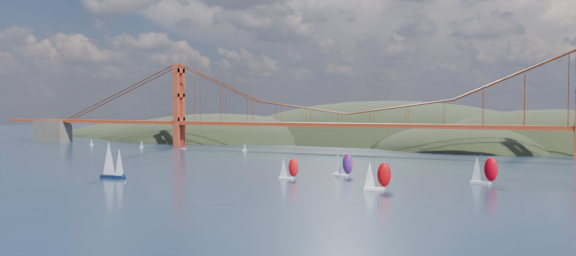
% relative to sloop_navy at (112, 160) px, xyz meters
% --- Properties ---
extents(ground, '(1200.00, 1200.00, 0.00)m').
position_rel_sloop_navy_xyz_m(ground, '(37.58, -27.31, -6.68)').
color(ground, black).
rests_on(ground, ground).
extents(headlands, '(725.00, 225.00, 96.00)m').
position_rel_sloop_navy_xyz_m(headlands, '(82.53, 250.98, -19.14)').
color(headlands, black).
rests_on(headlands, ground).
extents(bridge, '(552.00, 12.00, 55.00)m').
position_rel_sloop_navy_xyz_m(bridge, '(35.83, 152.69, 25.55)').
color(bridge, '#962F13').
rests_on(bridge, ground).
extents(sloop_navy, '(9.88, 5.77, 15.14)m').
position_rel_sloop_navy_xyz_m(sloop_navy, '(0.00, 0.00, 0.00)').
color(sloop_navy, '#0D1932').
rests_on(sloop_navy, ground).
extents(racer_0, '(7.52, 3.12, 8.60)m').
position_rel_sloop_navy_xyz_m(racer_0, '(59.49, 25.47, -2.62)').
color(racer_0, white).
rests_on(racer_0, ground).
extents(racer_1, '(8.91, 6.14, 9.98)m').
position_rel_sloop_navy_xyz_m(racer_1, '(96.27, 12.58, -1.97)').
color(racer_1, silver).
rests_on(racer_1, ground).
extents(racer_2, '(9.33, 4.67, 10.49)m').
position_rel_sloop_navy_xyz_m(racer_2, '(124.93, 41.77, -1.73)').
color(racer_2, silver).
rests_on(racer_2, ground).
extents(racer_rwb, '(8.81, 4.80, 9.88)m').
position_rel_sloop_navy_xyz_m(racer_rwb, '(74.38, 41.78, -2.01)').
color(racer_rwb, white).
rests_on(racer_rwb, ground).
extents(distant_boat_0, '(3.00, 2.00, 4.70)m').
position_rel_sloop_navy_xyz_m(distant_boat_0, '(-138.72, 130.00, -4.28)').
color(distant_boat_0, silver).
rests_on(distant_boat_0, ground).
extents(distant_boat_1, '(3.00, 2.00, 4.70)m').
position_rel_sloop_navy_xyz_m(distant_boat_1, '(-93.92, 128.05, -4.28)').
color(distant_boat_1, silver).
rests_on(distant_boat_1, ground).
extents(distant_boat_2, '(3.00, 2.00, 4.70)m').
position_rel_sloop_navy_xyz_m(distant_boat_2, '(-63.43, 131.71, -4.28)').
color(distant_boat_2, silver).
rests_on(distant_boat_2, ground).
extents(distant_boat_3, '(3.00, 2.00, 4.70)m').
position_rel_sloop_navy_xyz_m(distant_boat_3, '(-20.39, 133.37, -4.28)').
color(distant_boat_3, silver).
rests_on(distant_boat_3, ground).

